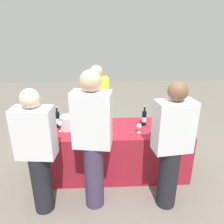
{
  "coord_description": "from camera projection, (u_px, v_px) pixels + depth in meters",
  "views": [
    {
      "loc": [
        -0.14,
        -2.84,
        2.11
      ],
      "look_at": [
        0.0,
        0.0,
        1.0
      ],
      "focal_mm": 34.8,
      "sensor_mm": 36.0,
      "label": 1
    }
  ],
  "objects": [
    {
      "name": "wine_bottle_4",
      "position": [
        144.0,
        118.0,
        3.19
      ],
      "size": [
        0.07,
        0.07,
        0.31
      ],
      "color": "black",
      "rests_on": "tasting_table"
    },
    {
      "name": "wine_glass_1",
      "position": [
        89.0,
        127.0,
        2.95
      ],
      "size": [
        0.07,
        0.07,
        0.13
      ],
      "color": "silver",
      "rests_on": "tasting_table"
    },
    {
      "name": "guest_0",
      "position": [
        37.0,
        151.0,
        2.42
      ],
      "size": [
        0.44,
        0.27,
        1.54
      ],
      "rotation": [
        0.0,
        0.0,
        -0.09
      ],
      "color": "black",
      "rests_on": "ground_plane"
    },
    {
      "name": "wine_glass_0",
      "position": [
        61.0,
        124.0,
        3.01
      ],
      "size": [
        0.08,
        0.08,
        0.15
      ],
      "color": "silver",
      "rests_on": "tasting_table"
    },
    {
      "name": "server_pouring",
      "position": [
        97.0,
        106.0,
        3.75
      ],
      "size": [
        0.42,
        0.27,
        1.54
      ],
      "rotation": [
        0.0,
        0.0,
        3.29
      ],
      "color": "brown",
      "rests_on": "ground_plane"
    },
    {
      "name": "ice_bucket",
      "position": [
        68.0,
        123.0,
        3.07
      ],
      "size": [
        0.22,
        0.22,
        0.2
      ],
      "primitive_type": "cylinder",
      "color": "silver",
      "rests_on": "tasting_table"
    },
    {
      "name": "guest_1",
      "position": [
        93.0,
        139.0,
        2.45
      ],
      "size": [
        0.45,
        0.3,
        1.72
      ],
      "rotation": [
        0.0,
        0.0,
        -0.16
      ],
      "color": "#3F3351",
      "rests_on": "ground_plane"
    },
    {
      "name": "wine_bottle_3",
      "position": [
        109.0,
        116.0,
        3.25
      ],
      "size": [
        0.07,
        0.07,
        0.32
      ],
      "color": "black",
      "rests_on": "tasting_table"
    },
    {
      "name": "ground_plane",
      "position": [
        112.0,
        171.0,
        3.42
      ],
      "size": [
        12.0,
        12.0,
        0.0
      ],
      "primitive_type": "plane",
      "color": "slate"
    },
    {
      "name": "guest_2",
      "position": [
        172.0,
        145.0,
        2.48
      ],
      "size": [
        0.46,
        0.29,
        1.6
      ],
      "rotation": [
        0.0,
        0.0,
        0.13
      ],
      "color": "black",
      "rests_on": "ground_plane"
    },
    {
      "name": "wine_bottle_2",
      "position": [
        99.0,
        119.0,
        3.16
      ],
      "size": [
        0.07,
        0.07,
        0.33
      ],
      "color": "black",
      "rests_on": "tasting_table"
    },
    {
      "name": "wine_glass_2",
      "position": [
        139.0,
        126.0,
        2.97
      ],
      "size": [
        0.07,
        0.07,
        0.13
      ],
      "color": "silver",
      "rests_on": "tasting_table"
    },
    {
      "name": "wine_bottle_1",
      "position": [
        79.0,
        117.0,
        3.26
      ],
      "size": [
        0.08,
        0.08,
        0.3
      ],
      "color": "black",
      "rests_on": "tasting_table"
    },
    {
      "name": "tasting_table",
      "position": [
        112.0,
        150.0,
        3.28
      ],
      "size": [
        2.21,
        0.75,
        0.75
      ],
      "primitive_type": "cube",
      "color": "maroon",
      "rests_on": "ground_plane"
    },
    {
      "name": "wine_bottle_0",
      "position": [
        58.0,
        120.0,
        3.13
      ],
      "size": [
        0.07,
        0.07,
        0.32
      ],
      "color": "black",
      "rests_on": "tasting_table"
    }
  ]
}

